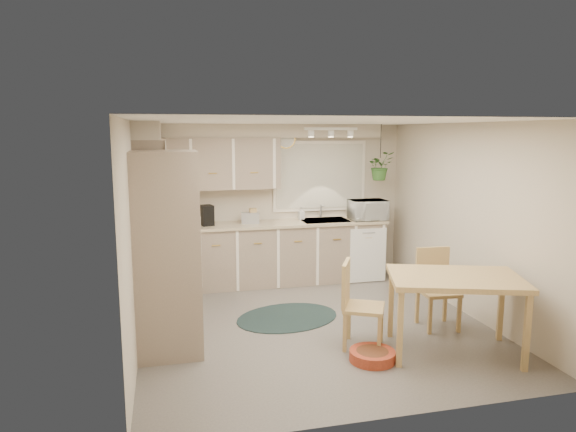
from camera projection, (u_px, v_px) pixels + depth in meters
The scene contains 35 objects.
floor at pixel (313, 325), 6.15m from camera, with size 4.20×4.20×0.00m, color slate.
ceiling at pixel (315, 122), 5.76m from camera, with size 4.20×4.20×0.00m, color white.
wall_back at pixel (276, 202), 7.97m from camera, with size 4.00×0.04×2.40m, color beige.
wall_front at pixel (391, 275), 3.94m from camera, with size 4.00×0.04×2.40m, color beige.
wall_left at pixel (135, 234), 5.50m from camera, with size 0.04×4.20×2.40m, color beige.
wall_right at pixel (467, 220), 6.42m from camera, with size 0.04×4.20×2.40m, color beige.
base_cab_left at pixel (166, 278), 6.53m from camera, with size 0.60×1.85×0.90m, color gray.
base_cab_back at pixel (268, 255), 7.76m from camera, with size 3.60×0.60×0.90m, color gray.
counter_left at pixel (166, 242), 6.45m from camera, with size 0.64×1.89×0.04m, color tan.
counter_back at pixel (267, 224), 7.68m from camera, with size 3.64×0.64×0.04m, color tan.
oven_stack at pixel (167, 254), 5.24m from camera, with size 0.65×0.65×2.10m, color gray.
wall_oven_face at pixel (199, 253), 5.31m from camera, with size 0.02×0.56×0.58m, color white.
upper_cab_left at pixel (152, 169), 6.40m from camera, with size 0.35×2.00×0.75m, color gray.
upper_cab_back at pixel (211, 164), 7.47m from camera, with size 2.00×0.35×0.75m, color gray.
soffit_left at pixel (148, 131), 6.31m from camera, with size 0.30×2.00×0.20m, color beige.
soffit_back at pixel (265, 131), 7.61m from camera, with size 3.60×0.30×0.20m, color beige.
cooktop at pixel (167, 250), 5.90m from camera, with size 0.52×0.58×0.02m, color white.
range_hood at pixel (163, 211), 5.82m from camera, with size 0.40×0.60×0.14m, color white.
window_blinds at pixel (320, 176), 8.04m from camera, with size 1.40×0.02×1.00m, color white.
window_frame at pixel (320, 176), 8.05m from camera, with size 1.50×0.02×1.10m, color white.
sink at pixel (325, 223), 7.90m from camera, with size 0.70×0.48×0.10m, color #ABADB3.
dishwasher_front at pixel (368, 255), 7.81m from camera, with size 0.58×0.01×0.83m, color white.
track_light_bar at pixel (331, 129), 7.42m from camera, with size 0.80×0.04×0.04m, color white.
wall_clock at pixel (286, 139), 7.82m from camera, with size 0.30×0.30×0.03m, color gold.
dining_table at pixel (454, 315), 5.31m from camera, with size 1.32×0.88×0.83m, color tan.
chair_left at pixel (364, 305), 5.45m from camera, with size 0.44×0.44×0.93m, color tan.
chair_back at pixel (439, 289), 5.99m from camera, with size 0.44×0.44×0.93m, color tan.
braided_rug at pixel (287, 317), 6.38m from camera, with size 1.31×0.98×0.01m, color black.
pet_bed at pixel (372, 356), 5.17m from camera, with size 0.46×0.46×0.11m, color #B43B24.
microwave at pixel (368, 208), 7.92m from camera, with size 0.56×0.31×0.38m, color white.
soap_bottle at pixel (301, 217), 7.95m from camera, with size 0.09×0.19×0.09m, color white.
hanging_plant at pixel (380, 169), 7.86m from camera, with size 0.39×0.44×0.34m, color #356629.
coffee_maker at pixel (207, 215), 7.45m from camera, with size 0.17×0.20×0.30m, color black.
toaster at pixel (250, 218), 7.63m from camera, with size 0.26×0.15×0.16m, color #ABADB3.
knife_block at pixel (253, 216), 7.66m from camera, with size 0.10×0.10×0.22m, color tan.
Camera 1 is at (-1.67, -5.63, 2.29)m, focal length 32.00 mm.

